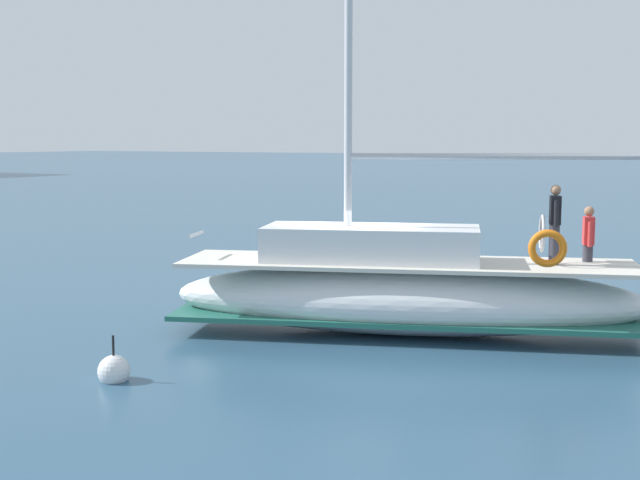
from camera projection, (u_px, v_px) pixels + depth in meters
ground_plane at (358, 323)px, 18.27m from camera, size 400.00×400.00×0.00m
main_sailboat at (402, 289)px, 17.19m from camera, size 5.48×9.85×12.86m
mooring_buoy at (114, 371)px, 13.86m from camera, size 0.53×0.53×0.87m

